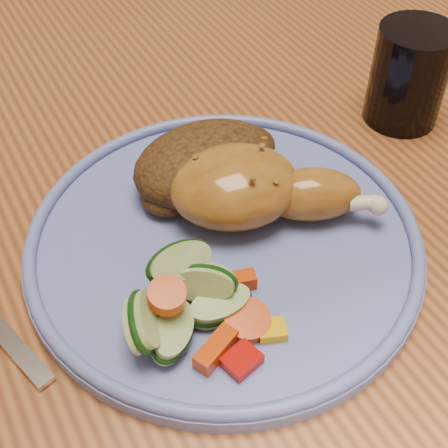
# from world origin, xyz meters

# --- Properties ---
(dining_table) EXTENTS (0.90, 1.40, 0.75)m
(dining_table) POSITION_xyz_m (0.00, 0.00, 0.67)
(dining_table) COLOR brown
(dining_table) RESTS_ON ground
(chair_far) EXTENTS (0.42, 0.42, 0.91)m
(chair_far) POSITION_xyz_m (0.00, 0.63, 0.49)
(chair_far) COLOR #4C2D16
(chair_far) RESTS_ON ground
(plate) EXTENTS (0.30, 0.30, 0.01)m
(plate) POSITION_xyz_m (-0.09, -0.05, 0.76)
(plate) COLOR #5967B0
(plate) RESTS_ON dining_table
(plate_rim) EXTENTS (0.30, 0.30, 0.01)m
(plate_rim) POSITION_xyz_m (-0.09, -0.05, 0.77)
(plate_rim) COLOR #5967B0
(plate_rim) RESTS_ON plate
(chicken_leg) EXTENTS (0.16, 0.13, 0.05)m
(chicken_leg) POSITION_xyz_m (-0.05, -0.04, 0.79)
(chicken_leg) COLOR #9E6321
(chicken_leg) RESTS_ON plate
(rice_pilaf) EXTENTS (0.13, 0.09, 0.05)m
(rice_pilaf) POSITION_xyz_m (-0.07, 0.01, 0.78)
(rice_pilaf) COLOR #472B11
(rice_pilaf) RESTS_ON plate
(vegetable_pile) EXTENTS (0.11, 0.10, 0.05)m
(vegetable_pile) POSITION_xyz_m (-0.14, -0.10, 0.78)
(vegetable_pile) COLOR #A50A05
(vegetable_pile) RESTS_ON plate
(drinking_glass) EXTENTS (0.07, 0.07, 0.09)m
(drinking_glass) POSITION_xyz_m (0.14, 0.01, 0.80)
(drinking_glass) COLOR black
(drinking_glass) RESTS_ON dining_table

